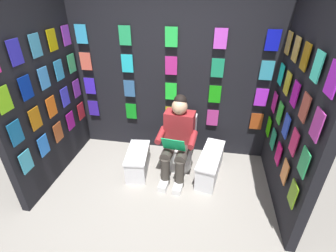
{
  "coord_description": "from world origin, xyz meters",
  "views": [
    {
      "loc": [
        -0.55,
        1.75,
        2.41
      ],
      "look_at": [
        -0.08,
        -0.91,
        0.85
      ],
      "focal_mm": 26.17,
      "sensor_mm": 36.0,
      "label": 1
    }
  ],
  "objects": [
    {
      "name": "ground_plane",
      "position": [
        0.0,
        0.0,
        0.0
      ],
      "size": [
        30.0,
        30.0,
        0.0
      ],
      "primitive_type": "plane",
      "color": "gray"
    },
    {
      "name": "display_wall_right",
      "position": [
        1.53,
        -0.83,
        1.22
      ],
      "size": [
        0.14,
        1.66,
        2.45
      ],
      "color": "black",
      "rests_on": "ground"
    },
    {
      "name": "toilet",
      "position": [
        -0.21,
        -1.25,
        0.33
      ],
      "size": [
        0.42,
        0.57,
        0.77
      ],
      "rotation": [
        0.0,
        0.0,
        -0.09
      ],
      "color": "white",
      "rests_on": "ground"
    },
    {
      "name": "display_wall_back",
      "position": [
        0.0,
        -1.71,
        1.22
      ],
      "size": [
        3.07,
        0.14,
        2.45
      ],
      "color": "black",
      "rests_on": "ground"
    },
    {
      "name": "comic_longbox_far",
      "position": [
        0.38,
        -0.97,
        0.17
      ],
      "size": [
        0.36,
        0.65,
        0.34
      ],
      "rotation": [
        0.0,
        0.0,
        0.12
      ],
      "color": "silver",
      "rests_on": "ground"
    },
    {
      "name": "display_wall_left",
      "position": [
        -1.53,
        -0.83,
        1.22
      ],
      "size": [
        0.14,
        1.66,
        2.45
      ],
      "color": "black",
      "rests_on": "ground"
    },
    {
      "name": "comic_longbox_near",
      "position": [
        -0.67,
        -1.06,
        0.19
      ],
      "size": [
        0.41,
        0.83,
        0.38
      ],
      "rotation": [
        0.0,
        0.0,
        -0.18
      ],
      "color": "silver",
      "rests_on": "ground"
    },
    {
      "name": "person_reading",
      "position": [
        -0.19,
        -1.03,
        0.6
      ],
      "size": [
        0.55,
        0.71,
        1.19
      ],
      "rotation": [
        0.0,
        0.0,
        -0.09
      ],
      "color": "maroon",
      "rests_on": "ground"
    }
  ]
}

